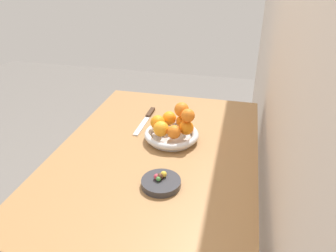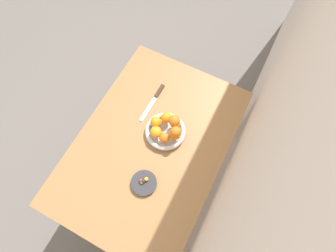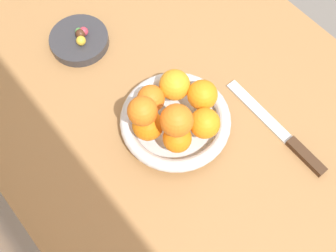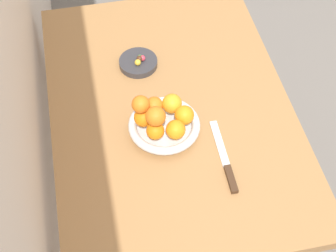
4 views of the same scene
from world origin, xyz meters
TOP-DOWN VIEW (x-y plane):
  - ground_plane at (0.00, 0.00)m, footprint 6.00×6.00m
  - wall_back at (0.00, 0.44)m, footprint 4.00×0.05m
  - dining_table at (0.00, 0.00)m, footprint 1.10×0.76m
  - fruit_bowl at (-0.09, 0.04)m, footprint 0.22×0.22m
  - candy_dish at (0.20, 0.07)m, footprint 0.13×0.13m
  - orange_0 at (-0.14, 0.07)m, footprint 0.05×0.05m
  - orange_1 at (-0.15, 0.02)m, footprint 0.06×0.06m
  - orange_2 at (-0.10, -0.02)m, footprint 0.06×0.06m
  - orange_3 at (-0.05, 0.01)m, footprint 0.06×0.06m
  - orange_4 at (-0.05, 0.06)m, footprint 0.05×0.05m
  - orange_5 at (-0.09, 0.10)m, footprint 0.06×0.06m
  - orange_6 at (-0.13, 0.07)m, footprint 0.06×0.06m
  - orange_7 at (-0.08, 0.10)m, footprint 0.05×0.05m
  - candy_ball_0 at (0.18, 0.07)m, footprint 0.02×0.02m
  - candy_ball_1 at (0.20, 0.06)m, footprint 0.02×0.02m
  - candy_ball_2 at (0.20, 0.06)m, footprint 0.02×0.02m
  - candy_ball_3 at (0.19, 0.06)m, footprint 0.02×0.02m
  - knife at (-0.25, -0.11)m, footprint 0.26×0.03m

SIDE VIEW (x-z plane):
  - ground_plane at x=0.00m, z-range 0.00..0.00m
  - dining_table at x=0.00m, z-range 0.28..1.02m
  - knife at x=-0.25m, z-range 0.74..0.75m
  - candy_dish at x=0.20m, z-range 0.74..0.76m
  - fruit_bowl at x=-0.09m, z-range 0.74..0.78m
  - candy_ball_1 at x=0.20m, z-range 0.76..0.78m
  - candy_ball_2 at x=0.20m, z-range 0.76..0.78m
  - candy_ball_0 at x=0.18m, z-range 0.76..0.78m
  - candy_ball_3 at x=0.19m, z-range 0.76..0.78m
  - orange_0 at x=-0.14m, z-range 0.78..0.83m
  - orange_4 at x=-0.05m, z-range 0.78..0.83m
  - orange_5 at x=-0.09m, z-range 0.78..0.84m
  - orange_1 at x=-0.15m, z-range 0.78..0.84m
  - orange_2 at x=-0.10m, z-range 0.78..0.84m
  - orange_3 at x=-0.05m, z-range 0.78..0.84m
  - orange_6 at x=-0.13m, z-range 0.83..0.89m
  - orange_7 at x=-0.08m, z-range 0.84..0.89m
  - wall_back at x=0.00m, z-range 0.00..2.50m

